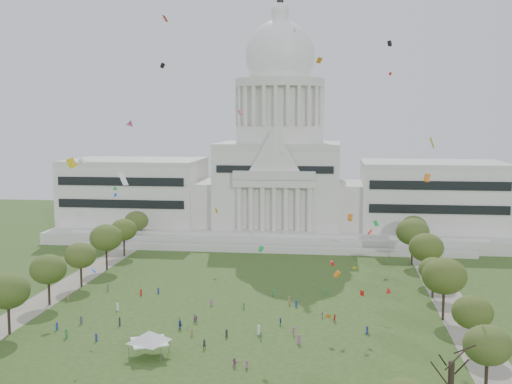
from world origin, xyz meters
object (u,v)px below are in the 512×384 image
at_px(capitol, 279,175).
at_px(big_bare_tree, 452,357).
at_px(person_0, 367,330).
at_px(event_tent, 149,336).

bearing_deg(capitol, big_bare_tree, -74.98).
xyz_separation_m(capitol, person_0, (27.55, -107.27, -21.51)).
distance_m(capitol, person_0, 112.82).
bearing_deg(event_tent, capitol, 84.23).
bearing_deg(person_0, capitol, 163.50).
distance_m(capitol, event_tent, 126.63).
xyz_separation_m(capitol, big_bare_tree, (38.00, -141.59, -13.62)).
relative_size(event_tent, person_0, 7.37).
relative_size(capitol, event_tent, 13.85).
bearing_deg(capitol, person_0, -75.60).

